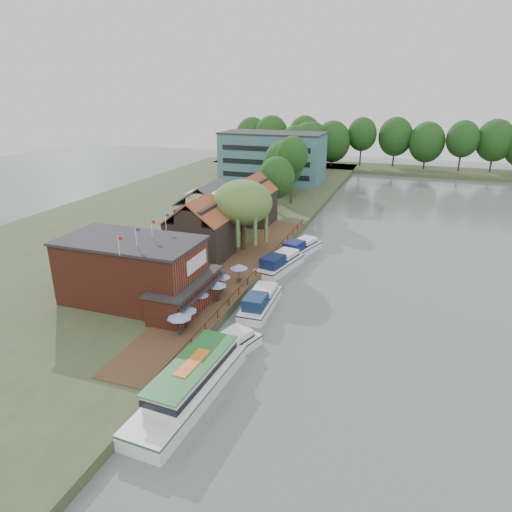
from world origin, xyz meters
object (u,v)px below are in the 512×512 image
(cottage_a, at_px, (200,229))
(umbrella_3, at_px, (217,291))
(cottage_b, at_px, (210,210))
(cruiser_0, at_px, (224,347))
(umbrella_1, at_px, (186,317))
(umbrella_4, at_px, (222,282))
(umbrella_2, at_px, (200,301))
(umbrella_5, at_px, (239,273))
(cruiser_1, at_px, (260,299))
(cruiser_2, at_px, (280,261))
(umbrella_0, at_px, (180,324))
(cruiser_3, at_px, (301,246))
(tour_boat, at_px, (189,383))
(swan, at_px, (188,378))
(hotel_block, at_px, (273,157))
(pub, at_px, (148,272))
(cottage_c, at_px, (253,199))
(willow, at_px, (243,216))

(cottage_a, xyz_separation_m, umbrella_3, (8.02, -12.27, -2.96))
(cottage_b, height_order, cruiser_0, cottage_b)
(umbrella_1, bearing_deg, umbrella_3, 85.89)
(umbrella_4, bearing_deg, umbrella_2, -93.32)
(umbrella_5, relative_size, cruiser_0, 0.24)
(umbrella_1, xyz_separation_m, cruiser_1, (4.98, 8.41, -1.07))
(umbrella_3, bearing_deg, cruiser_2, 77.05)
(umbrella_0, relative_size, cruiser_0, 0.24)
(cruiser_3, distance_m, tour_boat, 36.37)
(cottage_a, xyz_separation_m, cruiser_2, (11.21, 1.60, -3.96))
(umbrella_3, height_order, tour_boat, umbrella_3)
(cottage_a, xyz_separation_m, swan, (11.04, -25.32, -5.03))
(tour_boat, bearing_deg, umbrella_5, 103.75)
(hotel_block, xyz_separation_m, swan, (18.04, -81.32, -6.93))
(umbrella_3, distance_m, cruiser_3, 21.58)
(umbrella_3, distance_m, umbrella_5, 5.70)
(umbrella_1, height_order, swan, umbrella_1)
(pub, relative_size, cruiser_0, 2.06)
(pub, bearing_deg, tour_boat, -47.95)
(umbrella_4, bearing_deg, cottage_a, 127.38)
(umbrella_1, xyz_separation_m, cruiser_2, (3.67, 20.52, -1.00))
(cottage_c, bearing_deg, pub, -90.00)
(cottage_c, distance_m, umbrella_2, 34.83)
(hotel_block, distance_m, cruiser_3, 51.31)
(cruiser_0, distance_m, tour_boat, 6.40)
(cruiser_1, height_order, swan, cruiser_1)
(cruiser_0, bearing_deg, umbrella_4, 132.03)
(cottage_b, xyz_separation_m, tour_boat, (15.30, -37.52, -3.71))
(umbrella_0, distance_m, swan, 6.36)
(cottage_c, xyz_separation_m, umbrella_4, (6.54, -28.88, -2.96))
(pub, distance_m, umbrella_4, 8.64)
(umbrella_1, height_order, cruiser_0, umbrella_1)
(cottage_c, height_order, umbrella_3, cottage_c)
(cottage_c, bearing_deg, cruiser_3, -41.90)
(pub, xyz_separation_m, cruiser_2, (10.21, 16.60, -3.36))
(cottage_b, xyz_separation_m, willow, (7.50, -5.00, 0.96))
(cruiser_3, relative_size, swan, 22.33)
(cottage_b, bearing_deg, cruiser_0, -63.45)
(umbrella_4, height_order, tour_boat, umbrella_4)
(cottage_b, height_order, umbrella_3, cottage_b)
(umbrella_2, bearing_deg, cruiser_2, 76.66)
(cottage_c, distance_m, umbrella_0, 40.01)
(hotel_block, height_order, umbrella_3, hotel_block)
(cottage_b, relative_size, swan, 21.82)
(willow, distance_m, cruiser_3, 10.06)
(tour_boat, bearing_deg, cottage_c, 106.88)
(umbrella_0, relative_size, cruiser_2, 0.23)
(hotel_block, bearing_deg, cottage_c, -77.80)
(cottage_a, relative_size, swan, 19.55)
(willow, xyz_separation_m, swan, (6.54, -30.32, -5.99))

